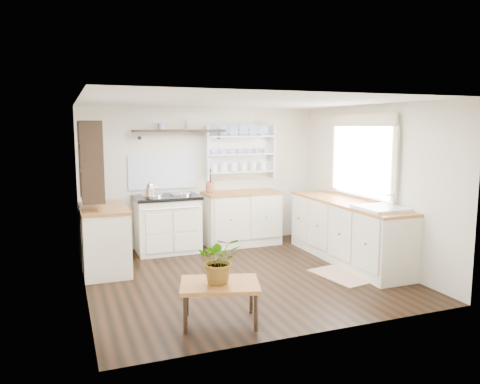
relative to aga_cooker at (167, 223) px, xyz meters
name	(u,v)px	position (x,y,z in m)	size (l,w,h in m)	color
floor	(243,276)	(0.68, -1.57, -0.46)	(4.00, 3.80, 0.01)	black
wall_back	(202,177)	(0.68, 0.33, 0.69)	(4.00, 0.02, 2.30)	beige
wall_right	(370,184)	(2.68, -1.57, 0.69)	(0.02, 3.80, 2.30)	beige
wall_left	(82,199)	(-1.32, -1.57, 0.69)	(0.02, 3.80, 2.30)	beige
ceiling	(243,102)	(0.68, -1.57, 1.84)	(4.00, 3.80, 0.01)	white
window	(362,155)	(2.62, -1.42, 1.10)	(0.08, 1.55, 1.22)	white
aga_cooker	(167,223)	(0.00, 0.00, 0.00)	(1.01, 0.70, 0.94)	white
back_cabinets	(241,217)	(1.28, 0.03, 0.00)	(1.27, 0.63, 0.90)	silver
right_cabinets	(347,231)	(2.38, -1.47, 0.00)	(0.62, 2.43, 0.90)	silver
belfast_sink	(380,217)	(2.38, -2.22, 0.34)	(0.55, 0.60, 0.45)	white
left_cabinets	(105,238)	(-1.02, -0.67, 0.00)	(0.62, 1.13, 0.90)	silver
plate_rack	(239,152)	(1.33, 0.29, 1.09)	(1.20, 0.22, 0.90)	white
high_shelf	(180,131)	(0.28, 0.21, 1.45)	(1.50, 0.29, 0.16)	black
left_shelving	(90,159)	(-1.16, -0.67, 1.09)	(0.28, 0.80, 1.05)	black
kettle	(150,189)	(-0.28, -0.12, 0.57)	(0.17, 0.17, 0.21)	silver
utensil_crock	(210,187)	(0.74, 0.11, 0.53)	(0.13, 0.13, 0.16)	#9C4E39
center_table	(220,287)	(-0.10, -2.91, -0.08)	(0.91, 0.76, 0.43)	brown
potted_plant	(220,260)	(-0.10, -2.91, 0.21)	(0.43, 0.38, 0.48)	#3F7233
floor_rug	(343,275)	(1.92, -2.07, -0.45)	(0.55, 0.85, 0.02)	#9E7C5C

